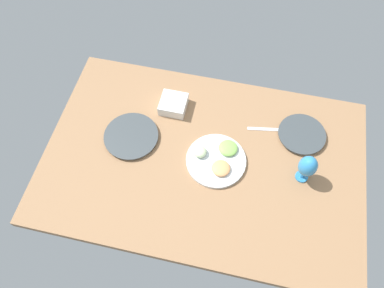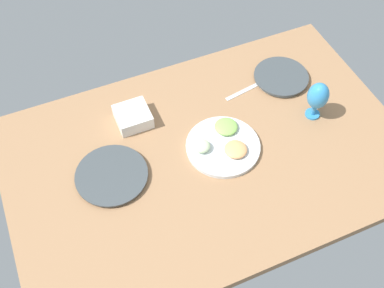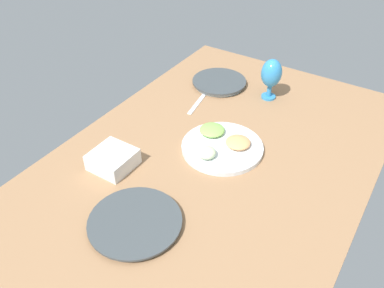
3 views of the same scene
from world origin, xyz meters
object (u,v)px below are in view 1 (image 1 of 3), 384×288
at_px(dinner_plate_right, 131,136).
at_px(fruit_platter, 216,160).
at_px(square_bowl_white, 173,104).
at_px(hurricane_glass_blue, 308,167).
at_px(dinner_plate_left, 302,135).

relative_size(dinner_plate_right, fruit_platter, 0.94).
bearing_deg(dinner_plate_right, square_bowl_white, -125.92).
bearing_deg(hurricane_glass_blue, fruit_platter, 0.80).
relative_size(dinner_plate_left, fruit_platter, 0.82).
distance_m(dinner_plate_right, fruit_platter, 0.46).
height_order(dinner_plate_left, square_bowl_white, square_bowl_white).
bearing_deg(dinner_plate_right, dinner_plate_left, -166.78).
bearing_deg(square_bowl_white, hurricane_glass_blue, 159.44).
bearing_deg(dinner_plate_right, fruit_platter, 174.85).
bearing_deg(fruit_platter, dinner_plate_right, -5.15).
bearing_deg(hurricane_glass_blue, dinner_plate_left, -85.48).
bearing_deg(fruit_platter, dinner_plate_left, -148.97).
distance_m(dinner_plate_left, hurricane_glass_blue, 0.26).
xyz_separation_m(dinner_plate_left, square_bowl_white, (0.69, -0.03, 0.02)).
height_order(dinner_plate_left, fruit_platter, fruit_platter).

